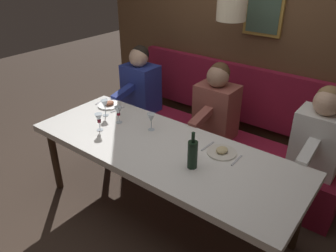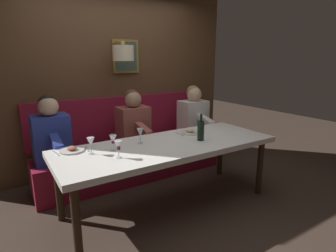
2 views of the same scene
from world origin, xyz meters
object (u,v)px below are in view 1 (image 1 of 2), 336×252
at_px(dining_table, 162,153).
at_px(wine_glass_3, 105,105).
at_px(diner_near, 217,104).
at_px(wine_bottle, 193,154).
at_px(wine_glass_2, 99,119).
at_px(diner_middle, 140,82).
at_px(diner_nearest, 320,134).
at_px(wine_glass_1, 118,112).
at_px(wine_glass_0, 151,118).

bearing_deg(dining_table, wine_glass_3, 82.09).
height_order(diner_near, wine_bottle, diner_near).
relative_size(diner_near, wine_bottle, 2.64).
bearing_deg(wine_glass_2, diner_middle, 22.18).
bearing_deg(wine_glass_2, dining_table, -78.62).
height_order(diner_nearest, wine_glass_2, diner_nearest).
bearing_deg(diner_near, wine_glass_2, 147.99).
height_order(diner_near, wine_glass_1, diner_near).
bearing_deg(diner_nearest, wine_bottle, 146.57).
distance_m(dining_table, wine_glass_2, 0.66).
bearing_deg(dining_table, wine_glass_2, 101.38).
xyz_separation_m(dining_table, wine_glass_1, (0.09, 0.59, 0.18)).
relative_size(wine_glass_0, wine_glass_1, 1.00).
height_order(wine_glass_1, wine_bottle, wine_bottle).
bearing_deg(diner_middle, wine_glass_1, -150.95).
bearing_deg(wine_glass_1, diner_near, -36.94).
bearing_deg(wine_glass_1, wine_glass_3, 83.02).
height_order(diner_near, wine_glass_0, diner_near).
bearing_deg(wine_glass_1, dining_table, -98.25).
relative_size(wine_glass_1, wine_glass_3, 1.00).
relative_size(diner_nearest, wine_glass_2, 4.82).
distance_m(dining_table, diner_middle, 1.37).
distance_m(diner_near, wine_glass_0, 0.77).
relative_size(diner_nearest, diner_middle, 1.00).
relative_size(diner_near, wine_glass_2, 4.82).
bearing_deg(diner_nearest, diner_near, 90.00).
height_order(diner_middle, wine_bottle, diner_middle).
relative_size(dining_table, diner_middle, 3.03).
xyz_separation_m(diner_nearest, wine_glass_3, (-0.77, 1.81, 0.04)).
bearing_deg(diner_nearest, diner_middle, 90.00).
xyz_separation_m(diner_near, wine_bottle, (-0.97, -0.36, 0.04)).
distance_m(wine_glass_1, wine_glass_2, 0.21).
height_order(wine_glass_0, wine_glass_3, same).
bearing_deg(wine_glass_1, wine_glass_0, -76.90).
relative_size(wine_glass_2, wine_bottle, 0.55).
bearing_deg(wine_bottle, wine_glass_0, 67.51).
distance_m(diner_nearest, diner_middle, 2.04).
height_order(wine_glass_3, wine_bottle, wine_bottle).
bearing_deg(wine_glass_2, wine_bottle, -88.11).
height_order(diner_near, wine_glass_2, diner_near).
bearing_deg(wine_bottle, diner_near, 20.25).
distance_m(diner_near, wine_glass_3, 1.12).
bearing_deg(diner_near, wine_glass_0, 159.94).
relative_size(diner_middle, wine_glass_0, 4.82).
xyz_separation_m(dining_table, diner_middle, (0.88, 1.04, 0.14)).
bearing_deg(diner_nearest, wine_glass_1, 116.42).
xyz_separation_m(dining_table, wine_glass_2, (-0.13, 0.62, 0.18)).
relative_size(wine_glass_0, wine_bottle, 0.55).
bearing_deg(dining_table, diner_nearest, -48.83).
bearing_deg(wine_glass_3, dining_table, -97.91).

